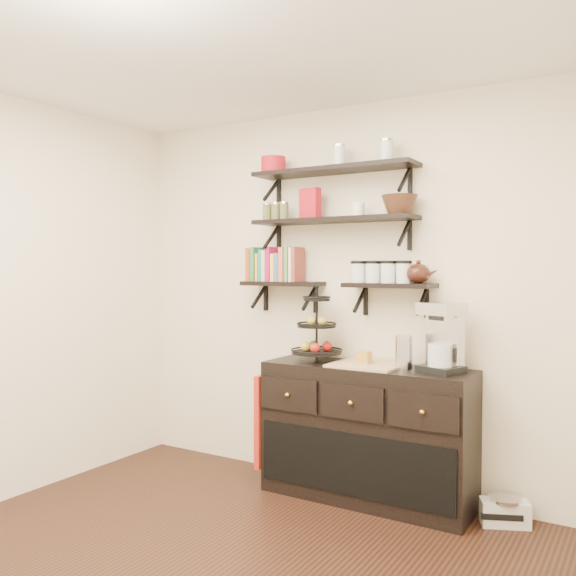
% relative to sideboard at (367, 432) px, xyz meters
% --- Properties ---
extents(ceiling, '(3.50, 3.50, 0.02)m').
position_rel_sideboard_xyz_m(ceiling, '(-0.31, -1.51, 2.25)').
color(ceiling, white).
rests_on(ceiling, back_wall).
extents(back_wall, '(3.50, 0.02, 2.70)m').
position_rel_sideboard_xyz_m(back_wall, '(-0.31, 0.24, 0.90)').
color(back_wall, white).
rests_on(back_wall, ground).
extents(shelf_top, '(1.20, 0.27, 0.23)m').
position_rel_sideboard_xyz_m(shelf_top, '(-0.31, 0.10, 1.78)').
color(shelf_top, black).
rests_on(shelf_top, back_wall).
extents(shelf_mid, '(1.20, 0.27, 0.23)m').
position_rel_sideboard_xyz_m(shelf_mid, '(-0.31, 0.10, 1.43)').
color(shelf_mid, black).
rests_on(shelf_mid, back_wall).
extents(shelf_low_left, '(0.60, 0.25, 0.23)m').
position_rel_sideboard_xyz_m(shelf_low_left, '(-0.73, 0.12, 0.98)').
color(shelf_low_left, black).
rests_on(shelf_low_left, back_wall).
extents(shelf_low_right, '(0.60, 0.25, 0.23)m').
position_rel_sideboard_xyz_m(shelf_low_right, '(0.11, 0.12, 0.98)').
color(shelf_low_right, black).
rests_on(shelf_low_right, back_wall).
extents(cookbooks, '(0.43, 0.15, 0.26)m').
position_rel_sideboard_xyz_m(cookbooks, '(-0.78, 0.12, 1.11)').
color(cookbooks, '#AE441B').
rests_on(cookbooks, shelf_low_left).
extents(glass_canisters, '(0.43, 0.10, 0.13)m').
position_rel_sideboard_xyz_m(glass_canisters, '(0.04, 0.12, 1.06)').
color(glass_canisters, silver).
rests_on(glass_canisters, shelf_low_right).
extents(sideboard, '(1.40, 0.50, 0.92)m').
position_rel_sideboard_xyz_m(sideboard, '(0.00, 0.00, 0.00)').
color(sideboard, black).
rests_on(sideboard, floor).
extents(fruit_stand, '(0.35, 0.35, 0.51)m').
position_rel_sideboard_xyz_m(fruit_stand, '(-0.38, 0.00, 0.62)').
color(fruit_stand, black).
rests_on(fruit_stand, sideboard).
extents(candle, '(0.08, 0.08, 0.08)m').
position_rel_sideboard_xyz_m(candle, '(-0.02, 0.00, 0.50)').
color(candle, '#B7802A').
rests_on(candle, sideboard).
extents(coffee_maker, '(0.30, 0.30, 0.44)m').
position_rel_sideboard_xyz_m(coffee_maker, '(0.50, 0.03, 0.66)').
color(coffee_maker, black).
rests_on(coffee_maker, sideboard).
extents(thermal_carafe, '(0.11, 0.11, 0.22)m').
position_rel_sideboard_xyz_m(thermal_carafe, '(0.26, -0.02, 0.56)').
color(thermal_carafe, silver).
rests_on(thermal_carafe, sideboard).
extents(apron, '(0.04, 0.28, 0.65)m').
position_rel_sideboard_xyz_m(apron, '(-0.73, -0.10, 0.01)').
color(apron, red).
rests_on(apron, sideboard).
extents(radio, '(0.31, 0.25, 0.17)m').
position_rel_sideboard_xyz_m(radio, '(0.88, 0.06, -0.37)').
color(radio, silver).
rests_on(radio, floor).
extents(recipe_box, '(0.17, 0.09, 0.22)m').
position_rel_sideboard_xyz_m(recipe_box, '(-0.49, 0.10, 1.56)').
color(recipe_box, '#AE1321').
rests_on(recipe_box, shelf_mid).
extents(walnut_bowl, '(0.24, 0.24, 0.13)m').
position_rel_sideboard_xyz_m(walnut_bowl, '(0.18, 0.10, 1.51)').
color(walnut_bowl, black).
rests_on(walnut_bowl, shelf_mid).
extents(ramekins, '(0.09, 0.09, 0.10)m').
position_rel_sideboard_xyz_m(ramekins, '(-0.12, 0.10, 1.50)').
color(ramekins, white).
rests_on(ramekins, shelf_mid).
extents(teapot, '(0.21, 0.16, 0.15)m').
position_rel_sideboard_xyz_m(teapot, '(0.31, 0.12, 1.07)').
color(teapot, '#33170F').
rests_on(teapot, shelf_low_right).
extents(red_pot, '(0.18, 0.18, 0.12)m').
position_rel_sideboard_xyz_m(red_pot, '(-0.80, 0.10, 1.86)').
color(red_pot, '#AE1321').
rests_on(red_pot, shelf_top).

